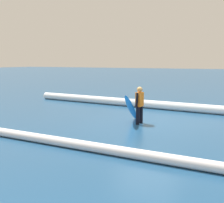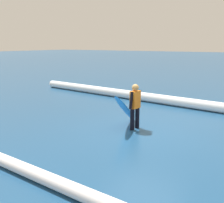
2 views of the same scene
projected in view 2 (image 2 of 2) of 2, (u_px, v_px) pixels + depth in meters
name	position (u px, v px, depth m)	size (l,w,h in m)	color
ground_plane	(145.00, 129.00, 8.57)	(163.61, 163.61, 0.00)	navy
surfer	(135.00, 104.00, 8.45)	(0.23, 0.62, 1.46)	black
surfboard	(125.00, 109.00, 8.73)	(0.59, 1.82, 1.23)	#268CE5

